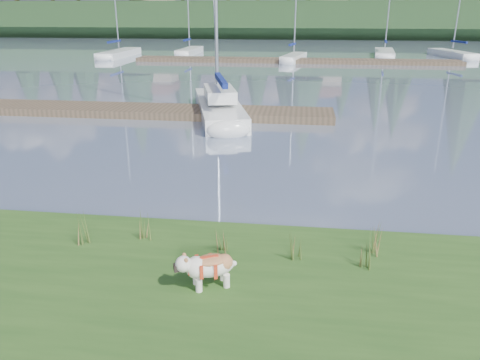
# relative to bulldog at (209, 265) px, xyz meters

# --- Properties ---
(ground) EXTENTS (200.00, 200.00, 0.00)m
(ground) POSITION_rel_bulldog_xyz_m (-1.54, 33.61, -0.67)
(ground) COLOR gray
(ground) RESTS_ON ground
(ridge) EXTENTS (200.00, 20.00, 5.00)m
(ridge) POSITION_rel_bulldog_xyz_m (-1.54, 76.61, 1.83)
(ridge) COLOR #1A3117
(ridge) RESTS_ON ground
(bulldog) EXTENTS (0.88, 0.60, 0.52)m
(bulldog) POSITION_rel_bulldog_xyz_m (0.00, 0.00, 0.00)
(bulldog) COLOR silver
(bulldog) RESTS_ON bank
(sailboat_main) EXTENTS (3.53, 7.91, 11.31)m
(sailboat_main) POSITION_rel_bulldog_xyz_m (-2.27, 13.41, -0.25)
(sailboat_main) COLOR silver
(sailboat_main) RESTS_ON ground
(dock_near) EXTENTS (16.00, 2.00, 0.30)m
(dock_near) POSITION_rel_bulldog_xyz_m (-5.54, 12.61, -0.52)
(dock_near) COLOR #4C3D2C
(dock_near) RESTS_ON ground
(dock_far) EXTENTS (26.00, 2.20, 0.30)m
(dock_far) POSITION_rel_bulldog_xyz_m (0.46, 33.61, -0.52)
(dock_far) COLOR #4C3D2C
(dock_far) RESTS_ON ground
(sailboat_bg_0) EXTENTS (1.75, 8.40, 12.11)m
(sailboat_bg_0) POSITION_rel_bulldog_xyz_m (-15.52, 37.34, -0.35)
(sailboat_bg_0) COLOR silver
(sailboat_bg_0) RESTS_ON ground
(sailboat_bg_1) EXTENTS (1.43, 6.89, 10.39)m
(sailboat_bg_1) POSITION_rel_bulldog_xyz_m (-9.70, 40.39, -0.34)
(sailboat_bg_1) COLOR silver
(sailboat_bg_1) RESTS_ON ground
(sailboat_bg_2) EXTENTS (2.28, 6.10, 9.22)m
(sailboat_bg_2) POSITION_rel_bulldog_xyz_m (0.48, 35.10, -0.34)
(sailboat_bg_2) COLOR silver
(sailboat_bg_2) RESTS_ON ground
(sailboat_bg_3) EXTENTS (2.64, 8.26, 11.92)m
(sailboat_bg_3) POSITION_rel_bulldog_xyz_m (8.60, 40.59, -0.35)
(sailboat_bg_3) COLOR silver
(sailboat_bg_3) RESTS_ON ground
(sailboat_bg_4) EXTENTS (3.01, 7.49, 10.90)m
(sailboat_bg_4) POSITION_rel_bulldog_xyz_m (14.32, 40.63, -0.35)
(sailboat_bg_4) COLOR silver
(sailboat_bg_4) RESTS_ON ground
(weed_0) EXTENTS (0.17, 0.14, 0.65)m
(weed_0) POSITION_rel_bulldog_xyz_m (-1.35, 1.27, -0.05)
(weed_0) COLOR #475B23
(weed_0) RESTS_ON bank
(weed_1) EXTENTS (0.17, 0.14, 0.48)m
(weed_1) POSITION_rel_bulldog_xyz_m (0.02, 0.96, -0.12)
(weed_1) COLOR #475B23
(weed_1) RESTS_ON bank
(weed_2) EXTENTS (0.17, 0.14, 0.62)m
(weed_2) POSITION_rel_bulldog_xyz_m (2.23, 0.79, -0.07)
(weed_2) COLOR #475B23
(weed_2) RESTS_ON bank
(weed_3) EXTENTS (0.17, 0.14, 0.60)m
(weed_3) POSITION_rel_bulldog_xyz_m (-2.37, 0.97, -0.08)
(weed_3) COLOR #475B23
(weed_3) RESTS_ON bank
(weed_4) EXTENTS (0.17, 0.14, 0.49)m
(weed_4) POSITION_rel_bulldog_xyz_m (1.19, 0.94, -0.12)
(weed_4) COLOR #475B23
(weed_4) RESTS_ON bank
(weed_5) EXTENTS (0.17, 0.14, 0.60)m
(weed_5) POSITION_rel_bulldog_xyz_m (2.45, 1.25, -0.07)
(weed_5) COLOR #475B23
(weed_5) RESTS_ON bank
(mud_lip) EXTENTS (60.00, 0.50, 0.14)m
(mud_lip) POSITION_rel_bulldog_xyz_m (-1.54, 2.01, -0.60)
(mud_lip) COLOR #33281C
(mud_lip) RESTS_ON ground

